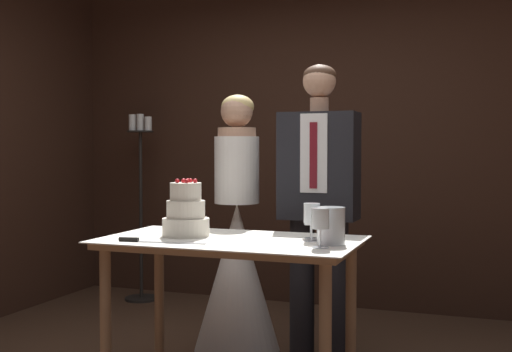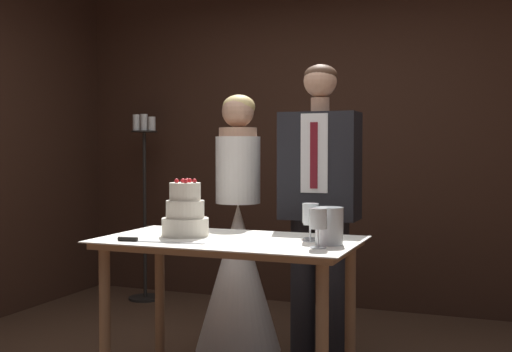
% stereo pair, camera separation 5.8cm
% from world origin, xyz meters
% --- Properties ---
extents(wall_back, '(4.63, 0.12, 2.91)m').
position_xyz_m(wall_back, '(0.00, 2.14, 1.45)').
color(wall_back, '#382116').
rests_on(wall_back, ground_plane).
extents(cake_table, '(1.30, 0.73, 0.82)m').
position_xyz_m(cake_table, '(0.03, 0.01, 0.71)').
color(cake_table, '#8E6B4C').
rests_on(cake_table, ground_plane).
extents(tiered_cake, '(0.24, 0.24, 0.30)m').
position_xyz_m(tiered_cake, '(-0.23, 0.03, 0.93)').
color(tiered_cake, silver).
rests_on(tiered_cake, cake_table).
extents(cake_knife, '(0.44, 0.08, 0.02)m').
position_xyz_m(cake_knife, '(-0.31, -0.24, 0.82)').
color(cake_knife, silver).
rests_on(cake_knife, cake_table).
extents(wine_glass_near, '(0.07, 0.07, 0.16)m').
position_xyz_m(wine_glass_near, '(0.41, 0.15, 0.92)').
color(wine_glass_near, silver).
rests_on(wine_glass_near, cake_table).
extents(wine_glass_middle, '(0.08, 0.08, 0.18)m').
position_xyz_m(wine_glass_middle, '(0.53, -0.12, 0.94)').
color(wine_glass_middle, silver).
rests_on(wine_glass_middle, cake_table).
extents(wine_glass_far, '(0.08, 0.08, 0.19)m').
position_xyz_m(wine_glass_far, '(0.44, 0.07, 0.95)').
color(wine_glass_far, silver).
rests_on(wine_glass_far, cake_table).
extents(hurricane_candle, '(0.13, 0.13, 0.18)m').
position_xyz_m(hurricane_candle, '(0.55, -0.00, 0.90)').
color(hurricane_candle, silver).
rests_on(hurricane_candle, cake_table).
extents(bride, '(0.54, 0.54, 1.61)m').
position_xyz_m(bride, '(-0.23, 0.75, 0.59)').
color(bride, white).
rests_on(bride, ground_plane).
extents(groom, '(0.46, 0.25, 1.77)m').
position_xyz_m(groom, '(0.30, 0.75, 0.99)').
color(groom, black).
rests_on(groom, ground_plane).
extents(candle_stand, '(0.28, 0.28, 1.56)m').
position_xyz_m(candle_stand, '(-1.50, 1.74, 0.80)').
color(candle_stand, black).
rests_on(candle_stand, ground_plane).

